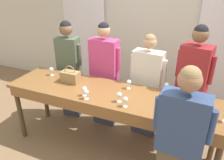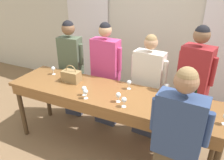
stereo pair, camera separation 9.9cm
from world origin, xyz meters
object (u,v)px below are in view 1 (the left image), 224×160
Objects in this scene: wine_glass_back_mid at (86,92)px; host_pouring at (179,144)px; wine_glass_back_left at (119,95)px; wine_glass_center_left at (167,85)px; wine_bottle at (194,102)px; wine_glass_front_mid at (129,82)px; tasting_bar at (109,99)px; guest_olive_jacket at (69,69)px; handbag at (70,77)px; guest_pink_top at (104,76)px; wine_glass_front_left at (125,100)px; guest_cream_sweater at (146,87)px; wine_glass_center_right at (51,70)px; wine_glass_center_mid at (84,89)px; guest_striped_shirt at (191,89)px.

host_pouring is (1.19, -0.29, -0.17)m from wine_glass_back_mid.
host_pouring reaches higher than wine_glass_back_mid.
wine_glass_center_left is at bearing 45.46° from wine_glass_back_left.
wine_glass_center_left is 0.08× the size of host_pouring.
wine_bottle reaches higher than wine_glass_front_mid.
guest_olive_jacket reaches higher than tasting_bar.
handbag is 0.15× the size of guest_pink_top.
wine_glass_back_left is (0.86, -0.24, 0.00)m from handbag.
wine_glass_front_left is 0.84m from guest_cream_sweater.
wine_glass_center_left is 1.07m from wine_glass_back_mid.
wine_bottle reaches higher than handbag.
wine_glass_back_mid is (0.86, -0.43, 0.00)m from wine_glass_center_right.
guest_olive_jacket is (-1.00, 0.59, 0.06)m from tasting_bar.
wine_glass_front_mid is (-0.86, 0.26, -0.03)m from wine_bottle.
wine_glass_center_mid is at bearing -84.36° from guest_pink_top.
wine_glass_front_left is (0.31, -0.22, 0.19)m from tasting_bar.
wine_glass_front_left is at bearing -4.10° from wine_glass_center_mid.
wine_glass_center_left is 1.09m from wine_glass_center_mid.
handbag is 2.03× the size of wine_glass_back_mid.
guest_olive_jacket is at bearing 180.00° from guest_striped_shirt.
guest_cream_sweater reaches higher than wine_glass_front_mid.
guest_pink_top is at bearing 120.01° from tasting_bar.
wine_glass_center_mid is 1.31m from host_pouring.
guest_cream_sweater reaches higher than wine_glass_center_right.
wine_glass_back_mid is (0.45, -0.34, 0.01)m from handbag.
guest_olive_jacket is 2.00m from guest_striped_shirt.
guest_pink_top is at bearing 166.81° from wine_glass_center_left.
tasting_bar is 1.69× the size of guest_olive_jacket.
wine_bottle is 2.51× the size of wine_glass_center_right.
wine_glass_center_left is 0.07× the size of guest_pink_top.
wine_glass_center_left and wine_glass_back_left have the same top height.
guest_cream_sweater reaches higher than handbag.
guest_pink_top reaches higher than wine_bottle.
wine_glass_back_mid is at bearing -146.38° from wine_glass_center_left.
guest_cream_sweater is (1.02, 0.49, -0.20)m from handbag.
wine_glass_back_mid is at bearing -26.82° from wine_glass_center_right.
wine_glass_center_mid is 0.09m from wine_glass_back_mid.
host_pouring is (0.79, -0.77, -0.17)m from wine_glass_front_mid.
host_pouring is (1.33, -1.13, -0.03)m from guest_pink_top.
wine_bottle is at bearing 9.93° from wine_glass_back_mid.
wine_glass_center_mid is 1.08m from guest_olive_jacket.
wine_glass_front_left is 0.77m from host_pouring.
wine_bottle is 0.19× the size of guest_olive_jacket.
guest_striped_shirt is (1.65, 0.49, -0.10)m from handbag.
handbag reaches higher than wine_glass_center_right.
wine_glass_front_mid is 0.62m from wine_glass_back_mid.
wine_glass_front_left is 0.08× the size of guest_olive_jacket.
guest_striped_shirt is 1.08× the size of host_pouring.
guest_cream_sweater is 1.29m from host_pouring.
wine_bottle is 2.13m from wine_glass_center_right.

